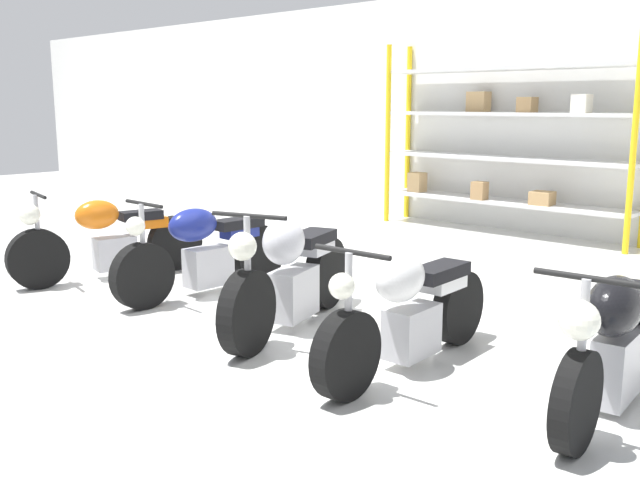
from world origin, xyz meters
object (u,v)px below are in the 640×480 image
at_px(shelving_rack, 503,138).
at_px(motorcycle_silver, 290,275).
at_px(motorcycle_white, 409,311).
at_px(motorcycle_orange, 107,240).
at_px(motorcycle_blue, 204,252).
at_px(motorcycle_black, 617,339).

xyz_separation_m(shelving_rack, motorcycle_silver, (0.98, -5.37, -0.93)).
bearing_deg(motorcycle_white, shelving_rack, -159.95).
relative_size(shelving_rack, motorcycle_orange, 1.85).
height_order(motorcycle_orange, motorcycle_blue, motorcycle_blue).
xyz_separation_m(motorcycle_silver, motorcycle_black, (2.65, 0.21, -0.01)).
bearing_deg(motorcycle_silver, motorcycle_orange, -105.42).
bearing_deg(motorcycle_orange, motorcycle_black, 106.19).
xyz_separation_m(shelving_rack, motorcycle_blue, (-0.44, -5.17, -0.96)).
height_order(motorcycle_blue, motorcycle_silver, motorcycle_silver).
distance_m(motorcycle_orange, motorcycle_blue, 1.34).
distance_m(motorcycle_orange, motorcycle_black, 5.39).
relative_size(shelving_rack, motorcycle_white, 1.92).
xyz_separation_m(shelving_rack, motorcycle_orange, (-1.74, -5.48, -0.97)).
height_order(motorcycle_blue, motorcycle_black, motorcycle_blue).
bearing_deg(motorcycle_blue, motorcycle_black, 92.15).
height_order(motorcycle_silver, motorcycle_black, motorcycle_silver).
xyz_separation_m(motorcycle_blue, motorcycle_silver, (1.42, -0.19, 0.03)).
height_order(motorcycle_orange, motorcycle_black, motorcycle_black).
bearing_deg(motorcycle_black, shelving_rack, -149.78).
bearing_deg(shelving_rack, motorcycle_blue, -94.86).
bearing_deg(motorcycle_silver, motorcycle_white, 69.25).
bearing_deg(motorcycle_orange, shelving_rack, 175.09).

